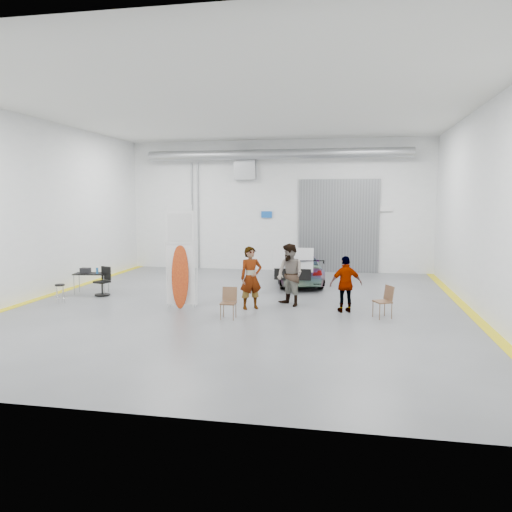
% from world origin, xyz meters
% --- Properties ---
extents(ground, '(16.00, 16.00, 0.00)m').
position_xyz_m(ground, '(0.00, 0.00, 0.00)').
color(ground, '#595B60').
rests_on(ground, ground).
extents(room_shell, '(14.02, 16.18, 6.01)m').
position_xyz_m(room_shell, '(0.24, 2.22, 4.08)').
color(room_shell, silver).
rests_on(room_shell, ground).
extents(sedan_car, '(2.45, 4.47, 1.23)m').
position_xyz_m(sedan_car, '(1.38, 4.47, 0.61)').
color(sedan_car, silver).
rests_on(sedan_car, ground).
extents(person_a, '(0.83, 0.75, 1.90)m').
position_xyz_m(person_a, '(0.41, -0.35, 0.95)').
color(person_a, '#9B7954').
rests_on(person_a, ground).
extents(person_b, '(1.20, 1.18, 1.95)m').
position_xyz_m(person_b, '(1.52, 0.31, 0.97)').
color(person_b, slate).
rests_on(person_b, ground).
extents(person_c, '(1.04, 0.68, 1.67)m').
position_xyz_m(person_c, '(3.24, -0.26, 0.83)').
color(person_c, '#9D5B34').
rests_on(person_c, ground).
extents(surfboard_display, '(0.89, 0.31, 3.15)m').
position_xyz_m(surfboard_display, '(-1.75, -0.63, 1.28)').
color(surfboard_display, white).
rests_on(surfboard_display, ground).
extents(folding_chair_near, '(0.42, 0.44, 0.87)m').
position_xyz_m(folding_chair_near, '(0.05, -1.71, 0.27)').
color(folding_chair_near, brown).
rests_on(folding_chair_near, ground).
extents(folding_chair_far, '(0.57, 0.70, 0.91)m').
position_xyz_m(folding_chair_far, '(4.26, -0.81, 0.28)').
color(folding_chair_far, brown).
rests_on(folding_chair_far, ground).
extents(shop_stool, '(0.32, 0.32, 0.62)m').
position_xyz_m(shop_stool, '(-5.71, -0.74, 0.31)').
color(shop_stool, black).
rests_on(shop_stool, ground).
extents(work_table, '(1.22, 0.74, 0.94)m').
position_xyz_m(work_table, '(-5.65, 1.02, 0.72)').
color(work_table, gray).
rests_on(work_table, ground).
extents(office_chair, '(0.54, 0.57, 0.98)m').
position_xyz_m(office_chair, '(-5.03, 0.77, 0.43)').
color(office_chair, black).
rests_on(office_chair, ground).
extents(trunk_lid, '(1.43, 0.87, 0.04)m').
position_xyz_m(trunk_lid, '(1.38, 2.60, 1.25)').
color(trunk_lid, silver).
rests_on(trunk_lid, sedan_car).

